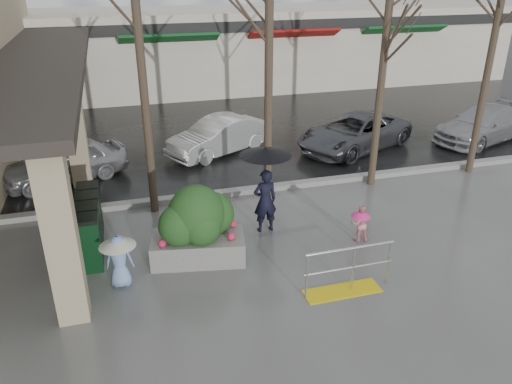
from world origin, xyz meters
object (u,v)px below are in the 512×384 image
tree_west (136,12)px  tree_mideast (388,15)px  news_boxes (90,224)px  car_a (64,161)px  planter (197,225)px  handrail (346,275)px  child_blue (119,255)px  car_d (483,124)px  car_c (355,132)px  child_pink (360,221)px  car_b (219,136)px  woman (265,180)px  tree_midwest (269,2)px

tree_west → tree_mideast: bearing=0.0°
news_boxes → car_a: (-0.80, 4.44, -0.00)m
tree_west → planter: bearing=-75.3°
planter → news_boxes: 2.58m
tree_mideast → handrail: bearing=-123.2°
child_blue → car_d: size_ratio=0.27×
handrail → car_c: size_ratio=0.42×
child_pink → car_c: bearing=-104.4°
tree_mideast → news_boxes: tree_mideast is taller
tree_mideast → car_c: (0.90, 3.00, -4.23)m
planter → car_d: size_ratio=0.51×
planter → news_boxes: size_ratio=0.97×
handrail → news_boxes: news_boxes is taller
tree_mideast → planter: tree_mideast is taller
planter → child_pink: bearing=-3.7°
planter → car_b: planter is taller
car_b → car_c: (4.75, -0.92, 0.00)m
tree_west → car_b: bearing=56.0°
handrail → car_b: car_b is taller
child_blue → planter: (1.72, 0.56, 0.15)m
car_b → child_pink: bearing=-12.3°
tree_mideast → car_a: bearing=162.3°
car_a → tree_west: bearing=19.7°
child_blue → news_boxes: bearing=-62.6°
child_blue → news_boxes: (-0.59, 1.69, -0.08)m
tree_mideast → car_b: bearing=134.5°
news_boxes → car_a: bearing=100.7°
car_a → handrail: bearing=16.5°
car_b → tree_west: bearing=-61.8°
tree_west → news_boxes: size_ratio=2.99×
planter → car_d: 12.90m
car_b → car_a: bearing=-105.6°
planter → car_b: (1.93, 6.67, -0.23)m
woman → planter: bearing=21.6°
car_a → car_d: 14.88m
woman → car_d: woman is taller
car_d → child_blue: bearing=-84.9°
planter → car_a: bearing=119.2°
handrail → car_b: bearing=94.7°
child_pink → car_a: bearing=-29.1°
tree_mideast → woman: size_ratio=2.92×
car_a → car_b: same height
tree_midwest → woman: (-0.66, -1.89, -3.87)m
tree_midwest → car_b: tree_midwest is taller
handrail → tree_midwest: 6.83m
tree_mideast → car_a: 10.25m
tree_mideast → planter: 7.55m
news_boxes → car_c: 10.10m
planter → car_a: size_ratio=0.60×
news_boxes → car_b: bearing=53.0°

